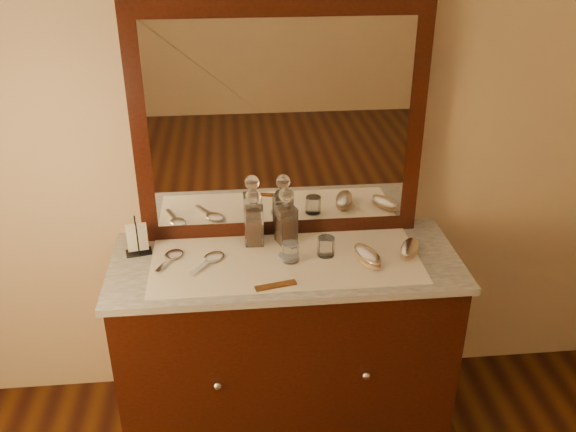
{
  "coord_description": "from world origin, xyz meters",
  "views": [
    {
      "loc": [
        -0.21,
        -0.23,
        2.17
      ],
      "look_at": [
        0.0,
        1.85,
        1.1
      ],
      "focal_mm": 38.61,
      "sensor_mm": 36.0,
      "label": 1
    }
  ],
  "objects_px": {
    "comb": "(276,285)",
    "brush_far": "(410,249)",
    "napkin_rack": "(137,240)",
    "pin_dish": "(287,256)",
    "mirror_frame": "(280,124)",
    "hand_mirror_inner": "(212,259)",
    "decanter_left": "(254,222)",
    "decanter_right": "(286,221)",
    "brush_near": "(367,256)",
    "dresser_cabinet": "(286,343)",
    "hand_mirror_outer": "(172,257)"
  },
  "relations": [
    {
      "from": "decanter_right",
      "to": "brush_far",
      "type": "distance_m",
      "value": 0.53
    },
    {
      "from": "dresser_cabinet",
      "to": "brush_near",
      "type": "height_order",
      "value": "brush_near"
    },
    {
      "from": "dresser_cabinet",
      "to": "hand_mirror_inner",
      "type": "bearing_deg",
      "value": 178.25
    },
    {
      "from": "comb",
      "to": "brush_far",
      "type": "relative_size",
      "value": 0.92
    },
    {
      "from": "decanter_left",
      "to": "hand_mirror_outer",
      "type": "xyz_separation_m",
      "value": [
        -0.35,
        -0.09,
        -0.09
      ]
    },
    {
      "from": "comb",
      "to": "brush_near",
      "type": "height_order",
      "value": "brush_near"
    },
    {
      "from": "decanter_left",
      "to": "decanter_right",
      "type": "relative_size",
      "value": 1.01
    },
    {
      "from": "napkin_rack",
      "to": "hand_mirror_inner",
      "type": "relative_size",
      "value": 0.81
    },
    {
      "from": "comb",
      "to": "decanter_right",
      "type": "height_order",
      "value": "decanter_right"
    },
    {
      "from": "dresser_cabinet",
      "to": "brush_near",
      "type": "relative_size",
      "value": 7.22
    },
    {
      "from": "napkin_rack",
      "to": "hand_mirror_inner",
      "type": "bearing_deg",
      "value": -18.1
    },
    {
      "from": "dresser_cabinet",
      "to": "hand_mirror_outer",
      "type": "relative_size",
      "value": 7.25
    },
    {
      "from": "pin_dish",
      "to": "hand_mirror_outer",
      "type": "height_order",
      "value": "hand_mirror_outer"
    },
    {
      "from": "pin_dish",
      "to": "brush_far",
      "type": "height_order",
      "value": "brush_far"
    },
    {
      "from": "dresser_cabinet",
      "to": "pin_dish",
      "type": "height_order",
      "value": "pin_dish"
    },
    {
      "from": "pin_dish",
      "to": "brush_near",
      "type": "distance_m",
      "value": 0.33
    },
    {
      "from": "napkin_rack",
      "to": "decanter_left",
      "type": "distance_m",
      "value": 0.49
    },
    {
      "from": "pin_dish",
      "to": "comb",
      "type": "distance_m",
      "value": 0.22
    },
    {
      "from": "brush_near",
      "to": "brush_far",
      "type": "distance_m",
      "value": 0.19
    },
    {
      "from": "pin_dish",
      "to": "comb",
      "type": "relative_size",
      "value": 0.45
    },
    {
      "from": "mirror_frame",
      "to": "pin_dish",
      "type": "relative_size",
      "value": 16.49
    },
    {
      "from": "dresser_cabinet",
      "to": "napkin_rack",
      "type": "xyz_separation_m",
      "value": [
        -0.61,
        0.11,
        0.5
      ]
    },
    {
      "from": "pin_dish",
      "to": "brush_far",
      "type": "distance_m",
      "value": 0.51
    },
    {
      "from": "mirror_frame",
      "to": "pin_dish",
      "type": "distance_m",
      "value": 0.55
    },
    {
      "from": "decanter_right",
      "to": "brush_near",
      "type": "xyz_separation_m",
      "value": [
        0.31,
        -0.2,
        -0.07
      ]
    },
    {
      "from": "decanter_left",
      "to": "decanter_right",
      "type": "bearing_deg",
      "value": -0.61
    },
    {
      "from": "decanter_left",
      "to": "hand_mirror_inner",
      "type": "height_order",
      "value": "decanter_left"
    },
    {
      "from": "decanter_right",
      "to": "brush_near",
      "type": "distance_m",
      "value": 0.38
    },
    {
      "from": "mirror_frame",
      "to": "brush_far",
      "type": "xyz_separation_m",
      "value": [
        0.52,
        -0.26,
        -0.47
      ]
    },
    {
      "from": "dresser_cabinet",
      "to": "comb",
      "type": "xyz_separation_m",
      "value": [
        -0.06,
        -0.21,
        0.45
      ]
    },
    {
      "from": "dresser_cabinet",
      "to": "decanter_right",
      "type": "height_order",
      "value": "decanter_right"
    },
    {
      "from": "hand_mirror_inner",
      "to": "napkin_rack",
      "type": "bearing_deg",
      "value": 161.9
    },
    {
      "from": "comb",
      "to": "brush_far",
      "type": "bearing_deg",
      "value": 5.91
    },
    {
      "from": "mirror_frame",
      "to": "pin_dish",
      "type": "bearing_deg",
      "value": -88.55
    },
    {
      "from": "mirror_frame",
      "to": "brush_far",
      "type": "relative_size",
      "value": 6.82
    },
    {
      "from": "brush_near",
      "to": "hand_mirror_outer",
      "type": "relative_size",
      "value": 1.0
    },
    {
      "from": "dresser_cabinet",
      "to": "hand_mirror_outer",
      "type": "bearing_deg",
      "value": 174.55
    },
    {
      "from": "pin_dish",
      "to": "decanter_left",
      "type": "height_order",
      "value": "decanter_left"
    },
    {
      "from": "napkin_rack",
      "to": "brush_far",
      "type": "distance_m",
      "value": 1.13
    },
    {
      "from": "pin_dish",
      "to": "decanter_left",
      "type": "relative_size",
      "value": 0.28
    },
    {
      "from": "mirror_frame",
      "to": "napkin_rack",
      "type": "distance_m",
      "value": 0.76
    },
    {
      "from": "pin_dish",
      "to": "hand_mirror_outer",
      "type": "xyz_separation_m",
      "value": [
        -0.47,
        0.04,
        0.0
      ]
    },
    {
      "from": "mirror_frame",
      "to": "decanter_right",
      "type": "xyz_separation_m",
      "value": [
        0.02,
        -0.11,
        -0.4
      ]
    },
    {
      "from": "pin_dish",
      "to": "brush_near",
      "type": "xyz_separation_m",
      "value": [
        0.32,
        -0.06,
        0.02
      ]
    },
    {
      "from": "decanter_right",
      "to": "hand_mirror_inner",
      "type": "height_order",
      "value": "decanter_right"
    },
    {
      "from": "decanter_right",
      "to": "brush_far",
      "type": "xyz_separation_m",
      "value": [
        0.5,
        -0.15,
        -0.08
      ]
    },
    {
      "from": "napkin_rack",
      "to": "mirror_frame",
      "type": "bearing_deg",
      "value": 12.58
    },
    {
      "from": "comb",
      "to": "hand_mirror_outer",
      "type": "xyz_separation_m",
      "value": [
        -0.41,
        0.25,
        0.0
      ]
    },
    {
      "from": "brush_far",
      "to": "decanter_left",
      "type": "bearing_deg",
      "value": 166.6
    },
    {
      "from": "dresser_cabinet",
      "to": "mirror_frame",
      "type": "relative_size",
      "value": 1.17
    }
  ]
}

